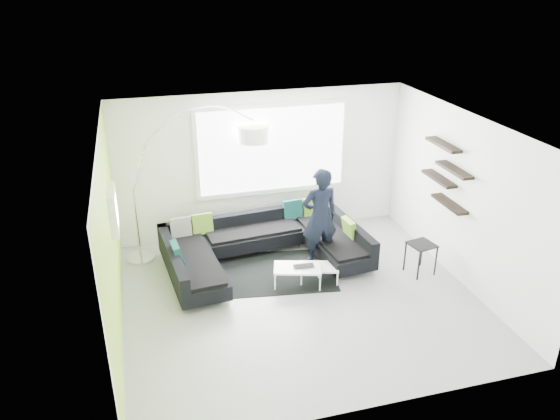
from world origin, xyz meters
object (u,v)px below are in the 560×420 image
object	(u,v)px
side_table	(420,258)
arc_lamp	(133,190)
person	(320,217)
sectional_sofa	(265,249)
laptop	(304,268)
coffee_table	(308,274)

from	to	relation	value
side_table	arc_lamp	bearing A→B (deg)	159.43
side_table	person	distance (m)	1.86
arc_lamp	sectional_sofa	bearing A→B (deg)	-23.09
arc_lamp	side_table	bearing A→B (deg)	-23.79
arc_lamp	laptop	distance (m)	3.20
coffee_table	person	size ratio (longest dim) A/B	0.57
side_table	person	xyz separation A→B (m)	(-1.55, 0.84, 0.60)
person	laptop	xyz separation A→B (m)	(-0.49, -0.71, -0.54)
coffee_table	person	bearing A→B (deg)	74.19
sectional_sofa	arc_lamp	size ratio (longest dim) A/B	1.32
coffee_table	sectional_sofa	bearing A→B (deg)	142.50
coffee_table	person	distance (m)	1.04
coffee_table	side_table	distance (m)	1.96
sectional_sofa	laptop	xyz separation A→B (m)	(0.46, -0.84, 0.02)
arc_lamp	person	size ratio (longest dim) A/B	1.53
coffee_table	laptop	bearing A→B (deg)	-126.33
sectional_sofa	person	size ratio (longest dim) A/B	2.02
side_table	laptop	distance (m)	2.05
side_table	laptop	size ratio (longest dim) A/B	1.56
sectional_sofa	arc_lamp	world-z (taller)	arc_lamp
sectional_sofa	side_table	size ratio (longest dim) A/B	6.36
sectional_sofa	laptop	distance (m)	0.96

